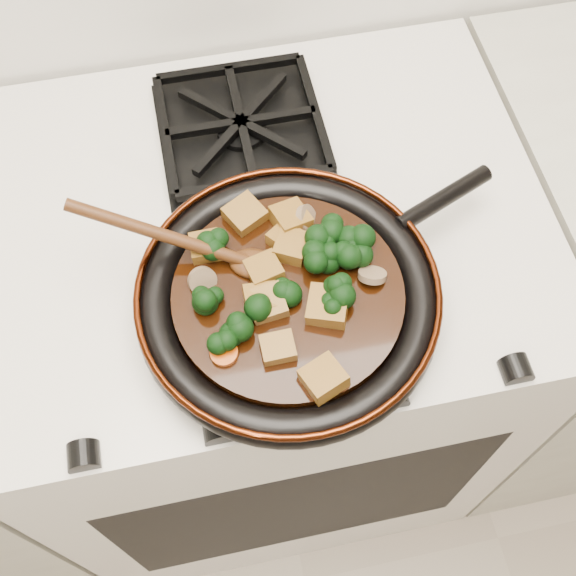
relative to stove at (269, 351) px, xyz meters
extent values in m
cube|color=silver|center=(0.00, 0.00, 0.00)|extent=(0.76, 0.60, 0.90)
cylinder|color=black|center=(0.01, -0.15, 0.48)|extent=(0.33, 0.33, 0.01)
torus|color=black|center=(0.01, -0.15, 0.49)|extent=(0.36, 0.36, 0.04)
torus|color=#3F1709|center=(0.01, -0.15, 0.51)|extent=(0.35, 0.35, 0.01)
cylinder|color=black|center=(0.22, -0.06, 0.51)|extent=(0.14, 0.07, 0.02)
cylinder|color=black|center=(0.01, -0.15, 0.50)|extent=(0.27, 0.27, 0.02)
cube|color=brown|center=(-0.02, -0.12, 0.52)|extent=(0.05, 0.05, 0.03)
cube|color=brown|center=(-0.08, -0.08, 0.52)|extent=(0.04, 0.04, 0.02)
cube|color=brown|center=(-0.03, -0.04, 0.52)|extent=(0.06, 0.06, 0.03)
cube|color=brown|center=(-0.03, -0.16, 0.52)|extent=(0.04, 0.04, 0.03)
cube|color=brown|center=(0.02, -0.08, 0.52)|extent=(0.05, 0.05, 0.02)
cube|color=brown|center=(-0.02, -0.22, 0.52)|extent=(0.04, 0.03, 0.02)
cube|color=brown|center=(0.02, -0.10, 0.52)|extent=(0.05, 0.05, 0.03)
cube|color=brown|center=(0.04, -0.19, 0.52)|extent=(0.06, 0.06, 0.03)
cube|color=brown|center=(-0.02, -0.17, 0.52)|extent=(0.05, 0.04, 0.03)
cube|color=brown|center=(0.02, -0.27, 0.52)|extent=(0.05, 0.05, 0.03)
cube|color=brown|center=(0.03, -0.06, 0.52)|extent=(0.05, 0.05, 0.03)
cylinder|color=#C24305|center=(0.04, -0.10, 0.51)|extent=(0.03, 0.03, 0.02)
cylinder|color=#C24305|center=(-0.08, -0.22, 0.51)|extent=(0.03, 0.03, 0.01)
cylinder|color=#C24305|center=(0.06, -0.10, 0.51)|extent=(0.03, 0.03, 0.02)
cylinder|color=#C24305|center=(0.08, -0.09, 0.51)|extent=(0.03, 0.03, 0.01)
cylinder|color=#7A6146|center=(0.05, -0.06, 0.52)|extent=(0.04, 0.04, 0.03)
cylinder|color=#7A6146|center=(-0.09, -0.12, 0.52)|extent=(0.04, 0.04, 0.03)
cylinder|color=#7A6146|center=(0.10, -0.16, 0.52)|extent=(0.04, 0.04, 0.02)
ellipsoid|color=#42220E|center=(-0.03, -0.11, 0.51)|extent=(0.07, 0.06, 0.02)
cylinder|color=#42220E|center=(-0.12, -0.07, 0.55)|extent=(0.02, 0.02, 0.22)
camera|label=1|loc=(-0.07, -0.54, 1.24)|focal=45.00mm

